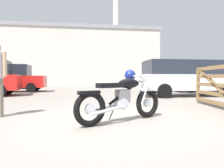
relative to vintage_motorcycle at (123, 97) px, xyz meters
The scene contains 8 objects.
ground_plane 0.58m from the vintage_motorcycle, 101.34° to the left, with size 80.00×80.00×0.00m, color gray.
vintage_motorcycle is the anchor object (origin of this frame).
timber_gate 3.20m from the vintage_motorcycle, 21.59° to the left, with size 0.43×2.54×1.60m.
dark_sedan_left 11.03m from the vintage_motorcycle, 121.04° to the left, with size 4.03×2.08×1.78m.
white_estate_far 6.62m from the vintage_motorcycle, 53.06° to the left, with size 4.73×2.04×1.74m.
red_hatchback_near 10.54m from the vintage_motorcycle, 51.58° to the left, with size 3.96×1.95×1.78m.
blue_hatchback_right 15.77m from the vintage_motorcycle, 119.09° to the left, with size 4.45×2.52×1.67m.
industrial_building 28.16m from the vintage_motorcycle, 94.52° to the left, with size 24.08×8.81×19.23m.
Camera 1 is at (-0.61, -4.16, 0.85)m, focal length 31.13 mm.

